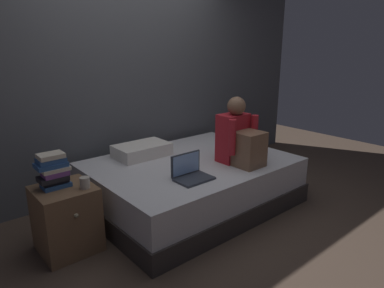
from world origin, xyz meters
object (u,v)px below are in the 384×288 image
at_px(mug, 85,183).
at_px(person_sitting, 239,139).
at_px(book_stack, 53,170).
at_px(laptop, 191,173).
at_px(nightstand, 67,219).
at_px(bed, 191,183).
at_px(pillow, 142,150).

bearing_deg(mug, person_sitting, -9.68).
bearing_deg(book_stack, laptop, -23.60).
bearing_deg(nightstand, bed, -0.83).
xyz_separation_m(nightstand, laptop, (0.98, -0.39, 0.27)).
distance_m(bed, person_sitting, 0.69).
distance_m(person_sitting, mug, 1.52).
bearing_deg(laptop, bed, 49.21).
xyz_separation_m(person_sitting, mug, (-1.49, 0.25, -0.15)).
xyz_separation_m(bed, mug, (-1.17, -0.10, 0.35)).
bearing_deg(book_stack, bed, -3.24).
relative_size(bed, pillow, 3.57).
bearing_deg(person_sitting, pillow, 127.65).
distance_m(bed, book_stack, 1.41).
xyz_separation_m(person_sitting, pillow, (-0.62, 0.81, -0.19)).
distance_m(nightstand, person_sitting, 1.73).
bearing_deg(bed, nightstand, 179.17).
bearing_deg(pillow, person_sitting, -52.35).
bearing_deg(nightstand, mug, -42.69).
bearing_deg(person_sitting, mug, 170.32).
bearing_deg(pillow, nightstand, -156.66).
bearing_deg(bed, mug, -175.07).
height_order(nightstand, pillow, pillow).
height_order(laptop, pillow, laptop).
xyz_separation_m(pillow, mug, (-0.87, -0.55, 0.04)).
relative_size(nightstand, book_stack, 1.97).
height_order(bed, person_sitting, person_sitting).
height_order(bed, book_stack, book_stack).
bearing_deg(nightstand, pillow, 23.34).
xyz_separation_m(laptop, book_stack, (-1.02, 0.45, 0.14)).
height_order(nightstand, laptop, laptop).
distance_m(person_sitting, pillow, 1.03).
distance_m(bed, laptop, 0.57).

